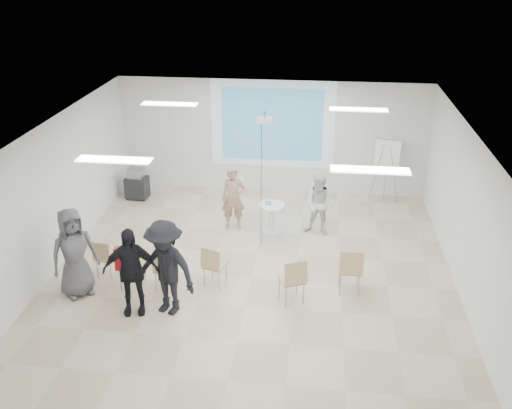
# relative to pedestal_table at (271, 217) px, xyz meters

# --- Properties ---
(floor) EXTENTS (8.00, 9.00, 0.10)m
(floor) POSITION_rel_pedestal_table_xyz_m (-0.22, -1.99, -0.46)
(floor) COLOR beige
(floor) RESTS_ON ground
(ceiling) EXTENTS (8.00, 9.00, 0.10)m
(ceiling) POSITION_rel_pedestal_table_xyz_m (-0.22, -1.99, 2.64)
(ceiling) COLOR white
(ceiling) RESTS_ON wall_back
(wall_back) EXTENTS (8.00, 0.10, 3.00)m
(wall_back) POSITION_rel_pedestal_table_xyz_m (-0.22, 2.56, 1.09)
(wall_back) COLOR silver
(wall_back) RESTS_ON floor
(wall_left) EXTENTS (0.10, 9.00, 3.00)m
(wall_left) POSITION_rel_pedestal_table_xyz_m (-4.27, -1.99, 1.09)
(wall_left) COLOR silver
(wall_left) RESTS_ON floor
(wall_right) EXTENTS (0.10, 9.00, 3.00)m
(wall_right) POSITION_rel_pedestal_table_xyz_m (3.83, -1.99, 1.09)
(wall_right) COLOR silver
(wall_right) RESTS_ON floor
(projection_halo) EXTENTS (3.20, 0.01, 2.30)m
(projection_halo) POSITION_rel_pedestal_table_xyz_m (-0.22, 2.49, 1.44)
(projection_halo) COLOR silver
(projection_halo) RESTS_ON wall_back
(projection_image) EXTENTS (2.60, 0.01, 1.90)m
(projection_image) POSITION_rel_pedestal_table_xyz_m (-0.22, 2.48, 1.44)
(projection_image) COLOR teal
(projection_image) RESTS_ON wall_back
(pedestal_table) EXTENTS (0.62, 0.62, 0.74)m
(pedestal_table) POSITION_rel_pedestal_table_xyz_m (0.00, 0.00, 0.00)
(pedestal_table) COLOR silver
(pedestal_table) RESTS_ON floor
(player_left) EXTENTS (0.68, 0.52, 1.70)m
(player_left) POSITION_rel_pedestal_table_xyz_m (-0.90, 0.19, 0.44)
(player_left) COLOR tan
(player_left) RESTS_ON floor
(player_right) EXTENTS (0.90, 0.79, 1.61)m
(player_right) POSITION_rel_pedestal_table_xyz_m (1.09, 0.11, 0.40)
(player_right) COLOR white
(player_right) RESTS_ON floor
(controller_left) EXTENTS (0.07, 0.14, 0.04)m
(controller_left) POSITION_rel_pedestal_table_xyz_m (-0.72, 0.44, 0.71)
(controller_left) COLOR white
(controller_left) RESTS_ON player_left
(controller_right) EXTENTS (0.06, 0.12, 0.04)m
(controller_right) POSITION_rel_pedestal_table_xyz_m (0.91, 0.36, 0.68)
(controller_right) COLOR white
(controller_right) RESTS_ON player_right
(chair_far_left) EXTENTS (0.43, 0.45, 0.80)m
(chair_far_left) POSITION_rel_pedestal_table_xyz_m (-3.12, -2.26, 0.06)
(chair_far_left) COLOR tan
(chair_far_left) RESTS_ON floor
(chair_left_mid) EXTENTS (0.50, 0.53, 1.00)m
(chair_left_mid) POSITION_rel_pedestal_table_xyz_m (-2.46, -2.65, 0.18)
(chair_left_mid) COLOR tan
(chair_left_mid) RESTS_ON floor
(chair_left_inner) EXTENTS (0.45, 0.48, 0.84)m
(chair_left_inner) POSITION_rel_pedestal_table_xyz_m (-1.83, -2.57, 0.09)
(chair_left_inner) COLOR tan
(chair_left_inner) RESTS_ON floor
(chair_center) EXTENTS (0.51, 0.53, 0.85)m
(chair_center) POSITION_rel_pedestal_table_xyz_m (-0.91, -2.36, 0.09)
(chair_center) COLOR tan
(chair_center) RESTS_ON floor
(chair_right_inner) EXTENTS (0.59, 0.60, 0.93)m
(chair_right_inner) POSITION_rel_pedestal_table_xyz_m (0.65, -2.78, 0.14)
(chair_right_inner) COLOR tan
(chair_right_inner) RESTS_ON floor
(chair_right_far) EXTENTS (0.46, 0.49, 0.94)m
(chair_right_far) POSITION_rel_pedestal_table_xyz_m (1.70, -2.31, 0.15)
(chair_right_far) COLOR tan
(chair_right_far) RESTS_ON floor
(red_jacket) EXTENTS (0.47, 0.13, 0.44)m
(red_jacket) POSITION_rel_pedestal_table_xyz_m (-2.46, -2.78, 0.31)
(red_jacket) COLOR #B5161F
(red_jacket) RESTS_ON chair_left_mid
(laptop) EXTENTS (0.34, 0.27, 0.02)m
(laptop) POSITION_rel_pedestal_table_xyz_m (-1.84, -2.47, 0.04)
(laptop) COLOR black
(laptop) RESTS_ON chair_left_inner
(audience_left) EXTENTS (1.22, 0.87, 1.92)m
(audience_left) POSITION_rel_pedestal_table_xyz_m (-2.20, -3.36, 0.55)
(audience_left) COLOR black
(audience_left) RESTS_ON floor
(audience_mid) EXTENTS (1.50, 1.15, 2.06)m
(audience_mid) POSITION_rel_pedestal_table_xyz_m (-1.58, -3.29, 0.62)
(audience_mid) COLOR black
(audience_mid) RESTS_ON floor
(audience_outer) EXTENTS (1.14, 1.11, 1.97)m
(audience_outer) POSITION_rel_pedestal_table_xyz_m (-3.42, -2.91, 0.58)
(audience_outer) COLOR #57565B
(audience_outer) RESTS_ON floor
(flipchart_easel) EXTENTS (0.72, 0.56, 1.71)m
(flipchart_easel) POSITION_rel_pedestal_table_xyz_m (2.72, 2.09, 0.85)
(flipchart_easel) COLOR gray
(flipchart_easel) RESTS_ON floor
(av_cart) EXTENTS (0.58, 0.48, 0.82)m
(av_cart) POSITION_rel_pedestal_table_xyz_m (-3.66, 1.59, -0.03)
(av_cart) COLOR black
(av_cart) RESTS_ON floor
(ceiling_projector) EXTENTS (0.30, 0.25, 3.00)m
(ceiling_projector) POSITION_rel_pedestal_table_xyz_m (-0.12, -0.50, 2.28)
(ceiling_projector) COLOR white
(ceiling_projector) RESTS_ON ceiling
(fluor_panel_nw) EXTENTS (1.20, 0.30, 0.02)m
(fluor_panel_nw) POSITION_rel_pedestal_table_xyz_m (-2.22, 0.01, 2.56)
(fluor_panel_nw) COLOR white
(fluor_panel_nw) RESTS_ON ceiling
(fluor_panel_ne) EXTENTS (1.20, 0.30, 0.02)m
(fluor_panel_ne) POSITION_rel_pedestal_table_xyz_m (1.78, 0.01, 2.56)
(fluor_panel_ne) COLOR white
(fluor_panel_ne) RESTS_ON ceiling
(fluor_panel_sw) EXTENTS (1.20, 0.30, 0.02)m
(fluor_panel_sw) POSITION_rel_pedestal_table_xyz_m (-2.22, -3.49, 2.56)
(fluor_panel_sw) COLOR white
(fluor_panel_sw) RESTS_ON ceiling
(fluor_panel_se) EXTENTS (1.20, 0.30, 0.02)m
(fluor_panel_se) POSITION_rel_pedestal_table_xyz_m (1.78, -3.49, 2.56)
(fluor_panel_se) COLOR white
(fluor_panel_se) RESTS_ON ceiling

